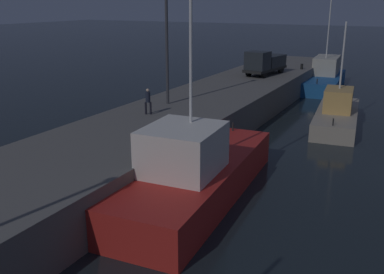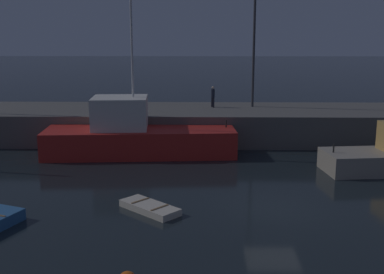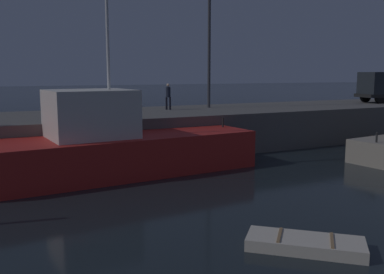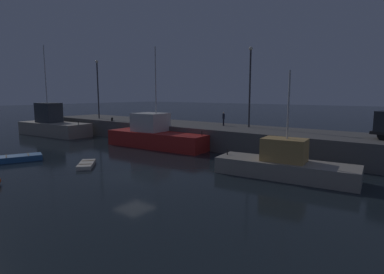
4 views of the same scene
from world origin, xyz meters
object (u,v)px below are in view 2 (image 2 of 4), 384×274
Objects in this scene: fishing_trawler_red at (136,135)px; lamp_post_east at (254,40)px; bollard_east at (116,112)px; rowboat_white_mid at (150,208)px; dockworker at (213,95)px.

fishing_trawler_red is 1.43× the size of lamp_post_east.
rowboat_white_mid is at bearing -73.73° from bollard_east.
lamp_post_east is (6.47, 17.19, 7.40)m from rowboat_white_mid.
bollard_east is at bearing 106.27° from rowboat_white_mid.
fishing_trawler_red reaches higher than bollard_east.
bollard_east is at bearing -147.86° from dockworker.
fishing_trawler_red is at bearing -131.79° from dockworker.
dockworker reaches higher than bollard_east.
lamp_post_east is 14.99× the size of bollard_east.
dockworker is 8.19m from bollard_east.
fishing_trawler_red is at bearing -143.06° from lamp_post_east.
lamp_post_east reaches higher than bollard_east.
rowboat_white_mid is (2.01, -10.81, -1.14)m from fishing_trawler_red.
dockworker is at bearing 32.14° from bollard_east.
bollard_east is (-1.61, 1.59, 1.34)m from fishing_trawler_red.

